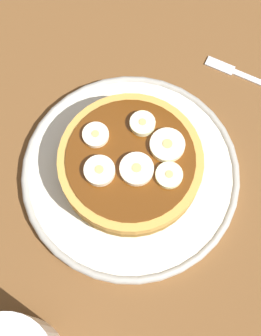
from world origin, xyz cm
name	(u,v)px	position (x,y,z in cm)	size (l,w,h in cm)	color
ground_plane	(130,180)	(0.00, 0.00, -1.50)	(140.00, 140.00, 3.00)	brown
plate	(130,174)	(0.00, 0.00, 0.80)	(24.00, 24.00, 1.48)	silver
pancake_stack	(132,166)	(-0.05, 0.17, 3.48)	(15.46, 15.39, 4.40)	#AE8C41
banana_slice_0	(137,169)	(0.99, 0.97, 5.90)	(3.44, 3.44, 0.92)	#FDEBC4
banana_slice_1	(167,145)	(-2.46, 3.11, 5.88)	(3.60, 3.60, 0.89)	#F8EEBD
banana_slice_2	(96,135)	(-1.22, -4.16, 5.84)	(2.72, 2.72, 0.80)	#F9E5C0
banana_slice_3	(100,171)	(2.34, -2.47, 5.95)	(3.13, 3.13, 1.02)	beige
banana_slice_4	(141,123)	(-3.90, -0.18, 5.94)	(2.65, 2.65, 0.99)	#F1F1BB
banana_slice_5	(169,175)	(0.56, 4.23, 5.85)	(2.74, 2.74, 0.82)	#F5F4B4
fork	(250,78)	(-16.15, 9.69, 0.25)	(2.67, 13.02, 0.50)	silver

